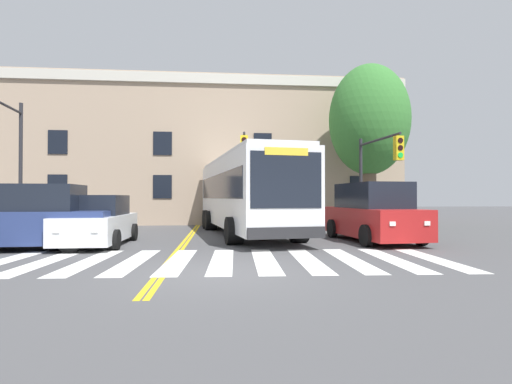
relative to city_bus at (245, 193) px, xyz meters
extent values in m
plane|color=#4C4C4F|center=(-1.20, -9.24, -1.90)|extent=(120.00, 120.00, 0.00)
cube|color=white|center=(-5.71, -7.30, -1.90)|extent=(0.76, 4.31, 0.01)
cube|color=white|center=(-4.56, -7.35, -1.90)|extent=(0.76, 4.31, 0.01)
cube|color=white|center=(-3.41, -7.40, -1.90)|extent=(0.76, 4.31, 0.01)
cube|color=white|center=(-2.26, -7.44, -1.90)|extent=(0.76, 4.31, 0.01)
cube|color=white|center=(-1.10, -7.49, -1.90)|extent=(0.76, 4.31, 0.01)
cube|color=white|center=(0.05, -7.54, -1.90)|extent=(0.76, 4.31, 0.01)
cube|color=white|center=(1.20, -7.59, -1.90)|extent=(0.76, 4.31, 0.01)
cube|color=white|center=(2.35, -7.63, -1.90)|extent=(0.76, 4.31, 0.01)
cube|color=white|center=(3.50, -7.68, -1.90)|extent=(0.76, 4.31, 0.01)
cube|color=white|center=(4.65, -7.73, -1.90)|extent=(0.76, 4.31, 0.01)
cube|color=gold|center=(-2.52, 6.51, -1.90)|extent=(0.12, 36.00, 0.01)
cube|color=gold|center=(-2.36, 6.51, -1.90)|extent=(0.12, 36.00, 0.01)
cube|color=white|center=(0.00, -0.02, -0.02)|extent=(4.32, 12.23, 2.93)
cube|color=black|center=(1.28, 0.17, 0.27)|extent=(1.67, 10.90, 1.06)
cube|color=black|center=(-1.27, -0.21, 0.27)|extent=(1.67, 10.90, 1.06)
cube|color=black|center=(0.90, -5.95, 0.33)|extent=(2.28, 0.37, 1.76)
cube|color=yellow|center=(0.90, -5.96, 1.21)|extent=(1.40, 0.24, 0.24)
cube|color=#232326|center=(0.91, -5.98, -1.31)|extent=(2.50, 0.47, 0.36)
cube|color=silver|center=(0.00, -0.02, 1.52)|extent=(4.10, 11.73, 0.16)
cylinder|color=black|center=(1.77, -3.51, -1.40)|extent=(0.70, 1.06, 0.99)
cylinder|color=black|center=(-0.65, -3.87, -1.40)|extent=(0.70, 1.06, 0.99)
cylinder|color=black|center=(0.81, 2.83, -1.40)|extent=(0.70, 1.06, 0.99)
cylinder|color=black|center=(-1.61, 2.46, -1.40)|extent=(0.70, 1.06, 0.99)
cylinder|color=black|center=(0.65, 3.92, -1.40)|extent=(0.70, 1.06, 0.99)
cylinder|color=black|center=(-1.78, 3.55, -1.40)|extent=(0.70, 1.06, 0.99)
cube|color=white|center=(-5.43, -3.63, -1.28)|extent=(1.87, 4.57, 0.88)
cube|color=black|center=(-5.43, -3.49, -0.49)|extent=(1.67, 2.20, 0.71)
cube|color=white|center=(-4.86, -5.92, -1.19)|extent=(0.20, 0.04, 0.14)
cube|color=white|center=(-5.95, -5.93, -1.19)|extent=(0.20, 0.04, 0.14)
cylinder|color=black|center=(-4.48, -5.03, -1.57)|extent=(0.23, 0.66, 0.66)
cylinder|color=black|center=(-6.35, -5.05, -1.57)|extent=(0.23, 0.66, 0.66)
cylinder|color=black|center=(-4.51, -2.21, -1.57)|extent=(0.23, 0.66, 0.66)
cylinder|color=black|center=(-6.38, -2.23, -1.57)|extent=(0.23, 0.66, 0.66)
cube|color=#AD1E1E|center=(4.69, -3.29, -1.16)|extent=(2.42, 5.32, 1.06)
cube|color=black|center=(4.69, -3.24, -0.15)|extent=(2.06, 3.34, 0.96)
cube|color=white|center=(5.50, -5.84, -1.05)|extent=(0.20, 0.06, 0.14)
cube|color=white|center=(4.30, -5.94, -1.05)|extent=(0.20, 0.06, 0.14)
cylinder|color=black|center=(5.85, -4.81, -1.52)|extent=(0.28, 0.78, 0.76)
cylinder|color=black|center=(3.80, -4.97, -1.52)|extent=(0.28, 0.78, 0.76)
cylinder|color=black|center=(5.59, -1.61, -1.52)|extent=(0.28, 0.78, 0.76)
cylinder|color=black|center=(3.54, -1.77, -1.52)|extent=(0.28, 0.78, 0.76)
cube|color=#236B70|center=(-0.21, 9.08, -1.28)|extent=(2.16, 4.17, 0.90)
cube|color=black|center=(-0.22, 9.12, -0.44)|extent=(1.81, 2.35, 0.79)
cube|color=white|center=(0.52, 7.12, -1.19)|extent=(0.20, 0.06, 0.14)
cube|color=white|center=(-0.54, 7.01, -1.19)|extent=(0.20, 0.06, 0.14)
cylinder|color=black|center=(0.82, 7.93, -1.60)|extent=(0.28, 0.62, 0.60)
cylinder|color=black|center=(-0.99, 7.75, -1.60)|extent=(0.28, 0.62, 0.60)
cylinder|color=black|center=(0.57, 10.41, -1.60)|extent=(0.28, 0.62, 0.60)
cylinder|color=black|center=(-1.24, 10.23, -1.60)|extent=(0.28, 0.62, 0.60)
cube|color=navy|center=(-7.26, -4.63, -1.17)|extent=(5.10, 2.23, 1.04)
cube|color=black|center=(-7.31, -4.63, -0.22)|extent=(3.18, 1.95, 0.86)
cube|color=white|center=(-4.76, -3.92, -1.07)|extent=(0.05, 0.20, 0.14)
cube|color=white|center=(-4.71, -5.14, -1.07)|extent=(0.05, 0.20, 0.14)
cylinder|color=black|center=(-5.75, -3.53, -1.52)|extent=(0.77, 0.25, 0.76)
cylinder|color=black|center=(-5.67, -5.61, -1.52)|extent=(0.77, 0.25, 0.76)
cylinder|color=#28282D|center=(5.90, 1.30, 0.42)|extent=(0.16, 0.16, 4.63)
cylinder|color=#28282D|center=(6.05, -0.61, 2.41)|extent=(0.40, 3.81, 0.11)
cube|color=yellow|center=(6.18, -2.36, 1.81)|extent=(0.36, 0.30, 1.00)
cylinder|color=black|center=(6.19, -2.51, 2.11)|extent=(0.22, 0.05, 0.22)
cylinder|color=black|center=(6.19, -2.51, 1.81)|extent=(0.22, 0.05, 0.22)
cylinder|color=green|center=(6.19, -2.51, 1.51)|extent=(0.22, 0.05, 0.22)
cylinder|color=#28282D|center=(-10.08, 0.65, 1.07)|extent=(0.16, 0.16, 5.94)
cylinder|color=#28282D|center=(-9.94, -1.03, 3.58)|extent=(0.39, 3.38, 0.11)
cylinder|color=#28282D|center=(0.11, 3.27, 0.59)|extent=(0.16, 0.16, 4.98)
cylinder|color=#28282D|center=(0.01, 1.29, 2.62)|extent=(0.31, 3.96, 0.11)
cube|color=yellow|center=(-0.08, -0.54, 2.02)|extent=(0.35, 0.30, 1.00)
cylinder|color=black|center=(-0.09, -0.69, 2.32)|extent=(0.22, 0.04, 0.22)
cylinder|color=black|center=(-0.09, -0.69, 2.02)|extent=(0.22, 0.04, 0.22)
cylinder|color=green|center=(-0.09, -0.69, 1.72)|extent=(0.22, 0.04, 0.22)
cylinder|color=brown|center=(7.10, 3.26, -0.20)|extent=(0.76, 0.76, 3.39)
ellipsoid|color=#387A33|center=(7.10, 3.26, 4.10)|extent=(6.16, 6.14, 6.13)
cube|color=tan|center=(-4.56, 10.69, 2.74)|extent=(30.15, 9.17, 9.28)
cube|color=beige|center=(-4.56, 6.03, 6.98)|extent=(30.15, 0.16, 0.60)
cube|color=black|center=(-10.59, 6.08, 0.42)|extent=(1.10, 0.06, 1.40)
cube|color=black|center=(-4.56, 6.08, 0.42)|extent=(1.10, 0.06, 1.40)
cube|color=black|center=(1.47, 6.08, 0.42)|extent=(1.10, 0.06, 1.40)
cube|color=black|center=(7.50, 6.08, 0.42)|extent=(1.10, 0.06, 1.40)
cube|color=black|center=(-10.59, 6.08, 3.02)|extent=(1.10, 0.06, 1.40)
cube|color=black|center=(-4.56, 6.08, 3.02)|extent=(1.10, 0.06, 1.40)
cube|color=black|center=(1.47, 6.08, 3.02)|extent=(1.10, 0.06, 1.40)
cube|color=black|center=(7.50, 6.08, 3.02)|extent=(1.10, 0.06, 1.40)
camera|label=1|loc=(-1.17, -18.14, -0.21)|focal=28.00mm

